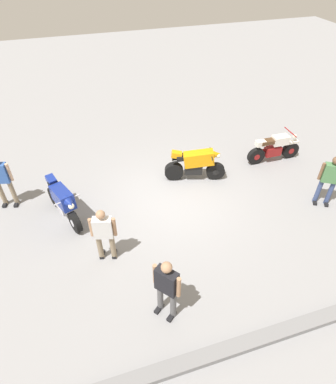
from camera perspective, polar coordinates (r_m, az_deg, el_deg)
ground_plane at (r=9.80m, az=0.91°, el=-1.47°), size 40.00×40.00×0.00m
curb_edge at (r=7.22m, az=13.45°, el=-24.70°), size 14.00×0.30×0.15m
motorcycle_orange_sportbike at (r=10.32m, az=4.91°, el=5.01°), size 1.92×0.87×1.14m
motorcycle_blue_sportbike at (r=9.34m, az=-18.15°, el=-1.51°), size 0.94×1.90×1.14m
motorcycle_cream_vintage at (r=11.82m, az=18.28°, el=7.34°), size 1.95×0.70×1.07m
person_in_white_shirt at (r=7.76m, az=-11.31°, el=-7.09°), size 0.63×0.41×1.60m
person_in_green_shirt at (r=10.22m, az=26.73°, el=2.23°), size 0.59×0.48×1.64m
person_in_black_shirt at (r=6.66m, az=-0.25°, el=-16.34°), size 0.52×0.56×1.66m
person_in_blue_shirt at (r=10.20m, az=-27.47°, el=2.23°), size 0.66×0.40×1.71m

